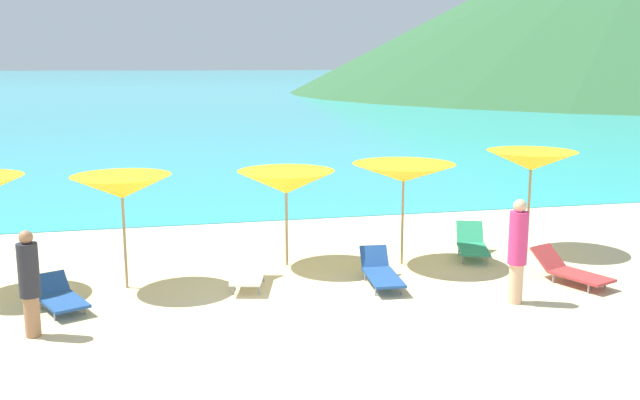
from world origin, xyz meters
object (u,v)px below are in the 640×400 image
lounge_chair_1 (60,297)px  beachgoer_0 (29,281)px  beachgoer_1 (518,248)px  umbrella_1 (122,187)px  lounge_chair_0 (570,270)px  lounge_chair_4 (381,272)px  umbrella_3 (404,173)px  lounge_chair_3 (472,243)px  lounge_chair_2 (250,270)px  umbrella_2 (286,182)px  umbrella_4 (531,161)px

lounge_chair_1 → beachgoer_0: (-0.26, -1.21, 0.68)m
beachgoer_0 → beachgoer_1: bearing=102.5°
umbrella_1 → beachgoer_0: (-1.35, -2.21, -1.05)m
lounge_chair_0 → lounge_chair_1: 9.55m
umbrella_1 → lounge_chair_4: (4.79, -0.93, -1.70)m
beachgoer_0 → umbrella_3: bearing=124.4°
lounge_chair_4 → lounge_chair_3: bearing=34.2°
umbrella_1 → lounge_chair_4: umbrella_1 is taller
lounge_chair_1 → lounge_chair_3: bearing=-14.4°
lounge_chair_2 → lounge_chair_4: bearing=1.7°
lounge_chair_0 → beachgoer_0: bearing=161.7°
umbrella_1 → umbrella_2: 3.38m
umbrella_3 → lounge_chair_4: (-0.88, -1.29, -1.71)m
umbrella_3 → lounge_chair_4: 2.32m
lounge_chair_4 → umbrella_1: bearing=173.4°
lounge_chair_1 → umbrella_1: bearing=17.6°
umbrella_4 → lounge_chair_0: umbrella_4 is taller
lounge_chair_1 → lounge_chair_3: (8.48, 1.54, 0.07)m
beachgoer_1 → lounge_chair_0: bearing=-148.8°
umbrella_2 → lounge_chair_3: bearing=-4.0°
lounge_chair_4 → beachgoer_0: (-6.14, -1.27, 0.65)m
lounge_chair_2 → lounge_chair_3: 5.16m
umbrella_4 → lounge_chair_1: 10.26m
lounge_chair_3 → beachgoer_0: beachgoer_0 is taller
umbrella_3 → lounge_chair_4: umbrella_3 is taller
umbrella_4 → beachgoer_0: umbrella_4 is taller
lounge_chair_2 → beachgoer_0: (-3.66, -1.82, 0.61)m
umbrella_2 → beachgoer_1: size_ratio=1.09×
umbrella_2 → beachgoer_1: bearing=-43.0°
lounge_chair_2 → beachgoer_1: 5.02m
lounge_chair_3 → umbrella_4: bearing=26.9°
lounge_chair_0 → lounge_chair_3: (-1.05, 2.19, 0.04)m
umbrella_4 → lounge_chair_0: 3.05m
lounge_chair_4 → beachgoer_0: 6.30m
umbrella_3 → beachgoer_0: 7.55m
umbrella_4 → beachgoer_0: (-10.20, -2.97, -1.17)m
lounge_chair_2 → umbrella_4: bearing=24.3°
umbrella_1 → lounge_chair_1: size_ratio=1.48×
umbrella_1 → beachgoer_1: umbrella_1 is taller
umbrella_3 → beachgoer_1: size_ratio=1.22×
umbrella_2 → umbrella_4: 5.59m
lounge_chair_1 → beachgoer_1: beachgoer_1 is taller
umbrella_2 → lounge_chair_0: umbrella_2 is taller
umbrella_1 → lounge_chair_2: size_ratio=1.35×
lounge_chair_2 → beachgoer_1: bearing=-10.6°
umbrella_4 → beachgoer_0: 10.69m
lounge_chair_0 → lounge_chair_2: bearing=146.8°
lounge_chair_2 → lounge_chair_4: 2.54m
lounge_chair_4 → beachgoer_1: (2.03, -1.54, 0.75)m
lounge_chair_4 → beachgoer_1: 2.65m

